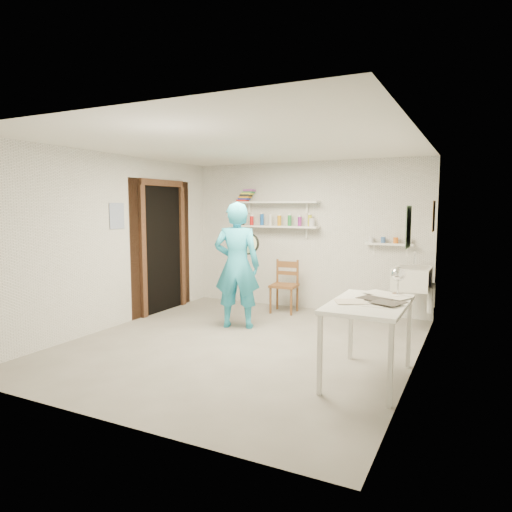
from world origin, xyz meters
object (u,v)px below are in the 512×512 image
at_px(wall_clock, 248,243).
at_px(desk_lamp, 398,274).
at_px(man, 237,265).
at_px(work_table, 368,341).
at_px(wooden_chair, 284,286).
at_px(belfast_sink, 412,278).

height_order(wall_clock, desk_lamp, wall_clock).
bearing_deg(man, work_table, 132.65).
height_order(wooden_chair, work_table, wooden_chair).
relative_size(belfast_sink, work_table, 0.52).
xyz_separation_m(belfast_sink, desk_lamp, (0.08, -1.71, 0.29)).
relative_size(man, work_table, 1.51).
bearing_deg(work_table, man, 150.75).
relative_size(work_table, desk_lamp, 8.00).
bearing_deg(work_table, belfast_sink, 87.11).
bearing_deg(wooden_chair, desk_lamp, -46.03).
bearing_deg(belfast_sink, work_table, -92.89).
xyz_separation_m(man, work_table, (2.08, -1.16, -0.49)).
bearing_deg(wall_clock, desk_lamp, -40.56).
bearing_deg(work_table, desk_lamp, 67.58).
height_order(belfast_sink, man, man).
distance_m(man, desk_lamp, 2.37).
xyz_separation_m(wooden_chair, desk_lamp, (2.02, -1.81, 0.56)).
xyz_separation_m(belfast_sink, work_table, (-0.11, -2.18, -0.31)).
relative_size(belfast_sink, wall_clock, 1.92).
relative_size(belfast_sink, desk_lamp, 4.15).
bearing_deg(desk_lamp, wooden_chair, 138.19).
xyz_separation_m(wall_clock, work_table, (2.01, -1.37, -0.78)).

